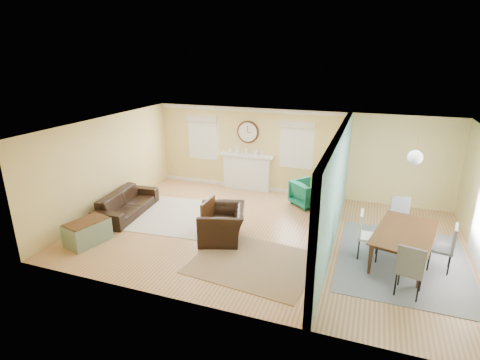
{
  "coord_description": "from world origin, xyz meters",
  "views": [
    {
      "loc": [
        2.16,
        -7.91,
        4.15
      ],
      "look_at": [
        -0.8,
        0.3,
        1.2
      ],
      "focal_mm": 28.0,
      "sensor_mm": 36.0,
      "label": 1
    }
  ],
  "objects_px": {
    "eames_chair": "(222,224)",
    "credenza": "(326,205)",
    "green_chair": "(308,193)",
    "dining_table": "(405,247)",
    "sofa": "(127,203)"
  },
  "relations": [
    {
      "from": "sofa",
      "to": "eames_chair",
      "type": "xyz_separation_m",
      "value": [
        2.97,
        -0.45,
        0.07
      ]
    },
    {
      "from": "eames_chair",
      "to": "credenza",
      "type": "distance_m",
      "value": 2.9
    },
    {
      "from": "green_chair",
      "to": "dining_table",
      "type": "height_order",
      "value": "green_chair"
    },
    {
      "from": "green_chair",
      "to": "credenza",
      "type": "relative_size",
      "value": 0.5
    },
    {
      "from": "sofa",
      "to": "green_chair",
      "type": "distance_m",
      "value": 5.04
    },
    {
      "from": "eames_chair",
      "to": "credenza",
      "type": "xyz_separation_m",
      "value": [
        2.15,
        1.96,
        0.01
      ]
    },
    {
      "from": "eames_chair",
      "to": "dining_table",
      "type": "distance_m",
      "value": 3.99
    },
    {
      "from": "sofa",
      "to": "eames_chair",
      "type": "bearing_deg",
      "value": -104.57
    },
    {
      "from": "green_chair",
      "to": "dining_table",
      "type": "relative_size",
      "value": 0.41
    },
    {
      "from": "credenza",
      "to": "dining_table",
      "type": "relative_size",
      "value": 0.82
    },
    {
      "from": "credenza",
      "to": "sofa",
      "type": "bearing_deg",
      "value": -163.57
    },
    {
      "from": "sofa",
      "to": "dining_table",
      "type": "height_order",
      "value": "dining_table"
    },
    {
      "from": "eames_chair",
      "to": "dining_table",
      "type": "height_order",
      "value": "eames_chair"
    },
    {
      "from": "eames_chair",
      "to": "green_chair",
      "type": "xyz_separation_m",
      "value": [
        1.52,
        2.73,
        -0.02
      ]
    },
    {
      "from": "dining_table",
      "to": "credenza",
      "type": "bearing_deg",
      "value": 61.28
    }
  ]
}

